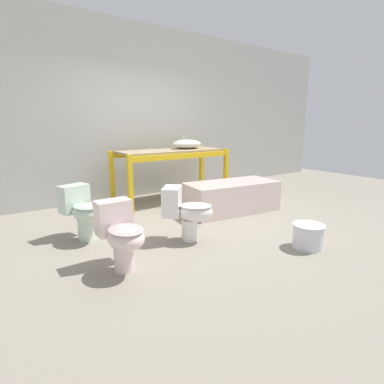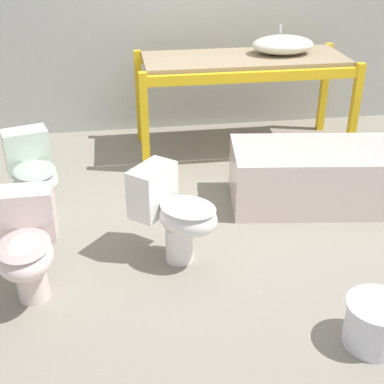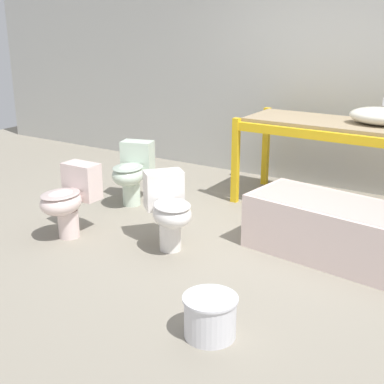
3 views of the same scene
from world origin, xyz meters
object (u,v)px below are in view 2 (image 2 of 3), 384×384
at_px(toilet_near, 175,211).
at_px(bucket_white, 376,323).
at_px(toilet_extra, 33,172).
at_px(sink_basin, 283,45).
at_px(toilet_far, 27,245).
at_px(bathtub_main, 324,172).

bearing_deg(toilet_near, bucket_white, -93.94).
xyz_separation_m(toilet_near, toilet_extra, (-1.01, 0.75, 0.00)).
xyz_separation_m(toilet_near, bucket_white, (1.00, -0.99, -0.23)).
distance_m(sink_basin, toilet_far, 3.12).
bearing_deg(bucket_white, bathtub_main, 79.57).
height_order(sink_basin, bucket_white, sink_basin).
bearing_deg(bucket_white, toilet_extra, 139.06).
distance_m(toilet_far, bucket_white, 2.09).
distance_m(sink_basin, bathtub_main, 1.44).
bearing_deg(toilet_far, toilet_near, 14.82).
relative_size(bathtub_main, toilet_extra, 2.36).
bearing_deg(toilet_far, sink_basin, 42.93).
bearing_deg(toilet_near, toilet_extra, 93.98).
bearing_deg(toilet_near, toilet_far, 146.30).
bearing_deg(bathtub_main, toilet_far, -151.20).
distance_m(bathtub_main, toilet_extra, 2.32).
distance_m(bathtub_main, toilet_far, 2.40).
height_order(sink_basin, bathtub_main, sink_basin).
relative_size(sink_basin, toilet_near, 0.89).
bearing_deg(sink_basin, bathtub_main, -88.60).
xyz_separation_m(bathtub_main, toilet_near, (-1.30, -0.61, 0.10)).
distance_m(toilet_extra, bucket_white, 2.68).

